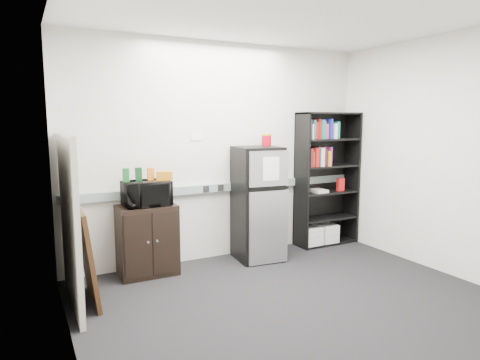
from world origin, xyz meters
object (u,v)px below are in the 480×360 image
(bookshelf, at_px, (326,176))
(refrigerator, at_px, (258,204))
(cabinet, at_px, (147,240))
(microwave, at_px, (146,193))
(cubicle_partition, at_px, (70,221))

(bookshelf, height_order, refrigerator, bookshelf)
(cabinet, bearing_deg, refrigerator, -3.31)
(microwave, bearing_deg, bookshelf, -0.49)
(cabinet, height_order, refrigerator, refrigerator)
(bookshelf, height_order, microwave, bookshelf)
(cubicle_partition, height_order, refrigerator, cubicle_partition)
(bookshelf, distance_m, cabinet, 2.63)
(cubicle_partition, bearing_deg, bookshelf, 8.13)
(microwave, bearing_deg, cabinet, 87.69)
(cabinet, xyz_separation_m, microwave, (0.00, -0.02, 0.54))
(microwave, relative_size, refrigerator, 0.35)
(cubicle_partition, distance_m, cabinet, 1.03)
(bookshelf, xyz_separation_m, refrigerator, (-1.18, -0.15, -0.26))
(bookshelf, bearing_deg, refrigerator, -172.94)
(cubicle_partition, relative_size, microwave, 3.24)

